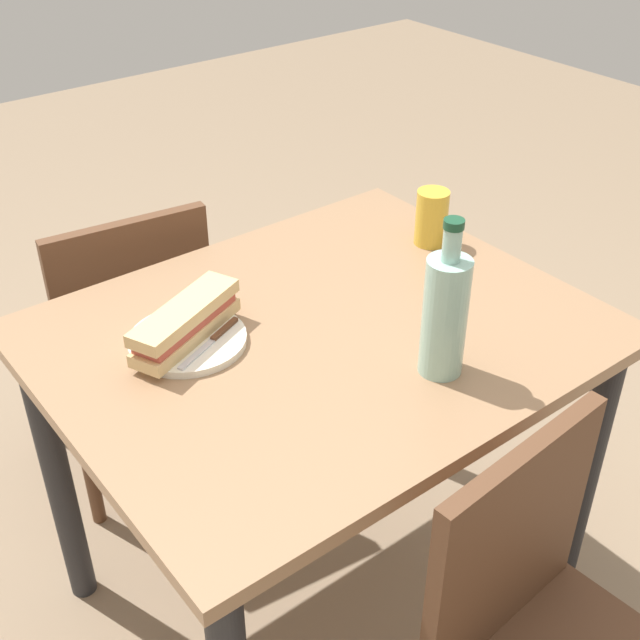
{
  "coord_description": "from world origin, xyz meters",
  "views": [
    {
      "loc": [
        0.8,
        1.03,
        1.67
      ],
      "look_at": [
        0.0,
        0.0,
        0.79
      ],
      "focal_mm": 46.14,
      "sensor_mm": 36.0,
      "label": 1
    }
  ],
  "objects_px": {
    "plate_near": "(188,340)",
    "knife_near": "(213,340)",
    "water_bottle": "(445,314)",
    "beer_glass": "(432,218)",
    "baguette_sandwich_near": "(186,322)",
    "chair_near": "(129,335)",
    "dining_table": "(320,381)"
  },
  "relations": [
    {
      "from": "plate_near",
      "to": "knife_near",
      "type": "xyz_separation_m",
      "value": [
        -0.03,
        0.04,
        0.01
      ]
    },
    {
      "from": "water_bottle",
      "to": "beer_glass",
      "type": "height_order",
      "value": "water_bottle"
    },
    {
      "from": "baguette_sandwich_near",
      "to": "water_bottle",
      "type": "bearing_deg",
      "value": 132.21
    },
    {
      "from": "plate_near",
      "to": "knife_near",
      "type": "bearing_deg",
      "value": 126.21
    },
    {
      "from": "plate_near",
      "to": "baguette_sandwich_near",
      "type": "height_order",
      "value": "baguette_sandwich_near"
    },
    {
      "from": "plate_near",
      "to": "water_bottle",
      "type": "bearing_deg",
      "value": 132.21
    },
    {
      "from": "chair_near",
      "to": "baguette_sandwich_near",
      "type": "bearing_deg",
      "value": 79.75
    },
    {
      "from": "plate_near",
      "to": "water_bottle",
      "type": "distance_m",
      "value": 0.48
    },
    {
      "from": "dining_table",
      "to": "knife_near",
      "type": "xyz_separation_m",
      "value": [
        0.2,
        -0.07,
        0.15
      ]
    },
    {
      "from": "chair_near",
      "to": "baguette_sandwich_near",
      "type": "distance_m",
      "value": 0.61
    },
    {
      "from": "plate_near",
      "to": "beer_glass",
      "type": "distance_m",
      "value": 0.64
    },
    {
      "from": "water_bottle",
      "to": "beer_glass",
      "type": "distance_m",
      "value": 0.48
    },
    {
      "from": "plate_near",
      "to": "beer_glass",
      "type": "height_order",
      "value": "beer_glass"
    },
    {
      "from": "baguette_sandwich_near",
      "to": "beer_glass",
      "type": "xyz_separation_m",
      "value": [
        -0.64,
        -0.01,
        0.01
      ]
    },
    {
      "from": "dining_table",
      "to": "baguette_sandwich_near",
      "type": "height_order",
      "value": "baguette_sandwich_near"
    },
    {
      "from": "beer_glass",
      "to": "baguette_sandwich_near",
      "type": "bearing_deg",
      "value": 0.74
    },
    {
      "from": "water_bottle",
      "to": "beer_glass",
      "type": "relative_size",
      "value": 2.35
    },
    {
      "from": "chair_near",
      "to": "beer_glass",
      "type": "height_order",
      "value": "beer_glass"
    },
    {
      "from": "baguette_sandwich_near",
      "to": "knife_near",
      "type": "xyz_separation_m",
      "value": [
        -0.03,
        0.04,
        -0.03
      ]
    },
    {
      "from": "dining_table",
      "to": "plate_near",
      "type": "xyz_separation_m",
      "value": [
        0.23,
        -0.11,
        0.14
      ]
    },
    {
      "from": "dining_table",
      "to": "knife_near",
      "type": "bearing_deg",
      "value": -20.25
    },
    {
      "from": "baguette_sandwich_near",
      "to": "chair_near",
      "type": "bearing_deg",
      "value": -100.25
    },
    {
      "from": "chair_near",
      "to": "beer_glass",
      "type": "relative_size",
      "value": 6.63
    },
    {
      "from": "chair_near",
      "to": "plate_near",
      "type": "distance_m",
      "value": 0.59
    },
    {
      "from": "knife_near",
      "to": "plate_near",
      "type": "bearing_deg",
      "value": -53.79
    },
    {
      "from": "baguette_sandwich_near",
      "to": "water_bottle",
      "type": "xyz_separation_m",
      "value": [
        -0.32,
        0.35,
        0.07
      ]
    },
    {
      "from": "water_bottle",
      "to": "beer_glass",
      "type": "bearing_deg",
      "value": -132.07
    },
    {
      "from": "dining_table",
      "to": "chair_near",
      "type": "bearing_deg",
      "value": -77.55
    },
    {
      "from": "dining_table",
      "to": "chair_near",
      "type": "relative_size",
      "value": 1.22
    },
    {
      "from": "chair_near",
      "to": "water_bottle",
      "type": "relative_size",
      "value": 2.82
    },
    {
      "from": "beer_glass",
      "to": "knife_near",
      "type": "bearing_deg",
      "value": 4.67
    },
    {
      "from": "chair_near",
      "to": "water_bottle",
      "type": "height_order",
      "value": "water_bottle"
    }
  ]
}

